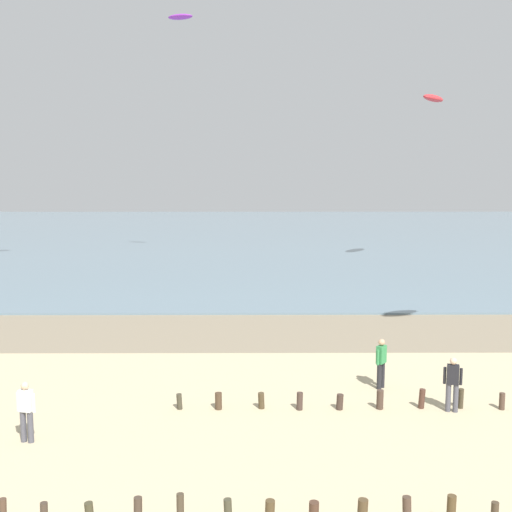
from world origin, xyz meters
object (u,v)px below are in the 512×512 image
object	(u,v)px
person_nearest_camera	(26,410)
kite_aloft_2	(433,98)
person_mid_beach	(381,362)
kite_aloft_3	(180,17)
person_by_waterline	(453,383)

from	to	relation	value
person_nearest_camera	kite_aloft_2	world-z (taller)	kite_aloft_2
person_mid_beach	kite_aloft_2	world-z (taller)	kite_aloft_2
person_mid_beach	kite_aloft_3	distance (m)	33.90
person_mid_beach	kite_aloft_3	xyz separation A→B (m)	(-9.47, 27.77, 16.97)
person_mid_beach	kite_aloft_2	size ratio (longest dim) A/B	0.57
person_by_waterline	kite_aloft_3	world-z (taller)	kite_aloft_3
person_by_waterline	person_mid_beach	bearing A→B (deg)	129.33
person_by_waterline	kite_aloft_3	size ratio (longest dim) A/B	0.90
person_by_waterline	kite_aloft_2	xyz separation A→B (m)	(6.59, 28.20, 11.14)
person_mid_beach	kite_aloft_2	xyz separation A→B (m)	(8.36, 26.04, 11.14)
kite_aloft_2	person_by_waterline	bearing A→B (deg)	22.27
person_nearest_camera	kite_aloft_3	world-z (taller)	kite_aloft_3
person_by_waterline	kite_aloft_3	distance (m)	36.20
person_mid_beach	kite_aloft_2	bearing A→B (deg)	72.20
person_mid_beach	person_by_waterline	world-z (taller)	same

